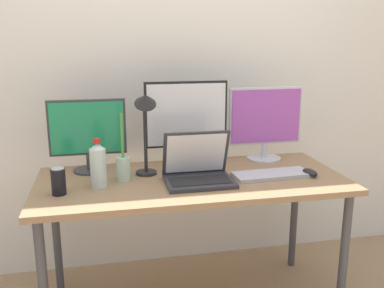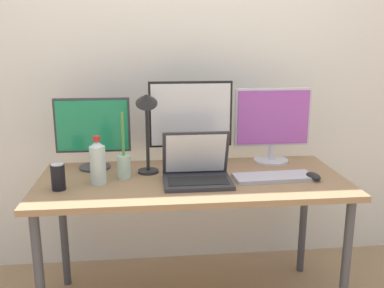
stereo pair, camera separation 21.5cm
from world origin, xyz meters
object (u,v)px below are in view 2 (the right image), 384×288
object	(u,v)px
monitor_left	(93,130)
desk_lamp	(147,116)
mouse_by_keyboard	(313,176)
soda_can_near_keyboard	(58,177)
keyboard_main	(273,177)
laptop_silver	(197,170)
water_bottle	(98,162)
monitor_center	(191,121)
monitor_right	(273,123)
bamboo_vase	(124,164)
work_desk	(192,191)

from	to	relation	value
monitor_left	desk_lamp	bearing A→B (deg)	-27.32
mouse_by_keyboard	soda_can_near_keyboard	world-z (taller)	soda_can_near_keyboard
keyboard_main	mouse_by_keyboard	distance (m)	0.20
laptop_silver	water_bottle	bearing A→B (deg)	177.61
mouse_by_keyboard	desk_lamp	world-z (taller)	desk_lamp
monitor_left	laptop_silver	distance (m)	0.62
soda_can_near_keyboard	desk_lamp	bearing A→B (deg)	22.81
monitor_center	mouse_by_keyboard	size ratio (longest dim) A/B	4.63
monitor_right	bamboo_vase	size ratio (longest dim) A/B	1.27
soda_can_near_keyboard	bamboo_vase	world-z (taller)	bamboo_vase
work_desk	bamboo_vase	xyz separation A→B (m)	(-0.34, 0.04, 0.14)
water_bottle	bamboo_vase	size ratio (longest dim) A/B	0.70
keyboard_main	bamboo_vase	size ratio (longest dim) A/B	1.18
monitor_left	mouse_by_keyboard	xyz separation A→B (m)	(1.12, -0.32, -0.19)
monitor_right	laptop_silver	size ratio (longest dim) A/B	1.30
work_desk	desk_lamp	size ratio (longest dim) A/B	3.40
bamboo_vase	monitor_left	bearing A→B (deg)	132.55
monitor_center	bamboo_vase	world-z (taller)	monitor_center
monitor_center	monitor_right	xyz separation A→B (m)	(0.47, 0.02, -0.03)
monitor_left	bamboo_vase	size ratio (longest dim) A/B	1.18
work_desk	keyboard_main	size ratio (longest dim) A/B	3.88
soda_can_near_keyboard	work_desk	bearing A→B (deg)	9.18
work_desk	monitor_center	xyz separation A→B (m)	(0.02, 0.23, 0.32)
monitor_left	laptop_silver	xyz separation A→B (m)	(0.53, -0.28, -0.15)
water_bottle	desk_lamp	size ratio (longest dim) A/B	0.52
monitor_right	desk_lamp	world-z (taller)	desk_lamp
bamboo_vase	desk_lamp	size ratio (longest dim) A/B	0.74
laptop_silver	mouse_by_keyboard	world-z (taller)	laptop_silver
monitor_left	water_bottle	world-z (taller)	monitor_left
monitor_left	laptop_silver	bearing A→B (deg)	-28.01
mouse_by_keyboard	water_bottle	distance (m)	1.08
desk_lamp	mouse_by_keyboard	bearing A→B (deg)	-11.45
water_bottle	bamboo_vase	xyz separation A→B (m)	(0.12, 0.08, -0.04)
keyboard_main	soda_can_near_keyboard	world-z (taller)	soda_can_near_keyboard
monitor_center	desk_lamp	distance (m)	0.29
laptop_silver	keyboard_main	xyz separation A→B (m)	(0.39, -0.00, -0.05)
water_bottle	monitor_left	bearing A→B (deg)	100.54
water_bottle	mouse_by_keyboard	bearing A→B (deg)	-2.98
water_bottle	desk_lamp	xyz separation A→B (m)	(0.24, 0.11, 0.20)
monitor_left	mouse_by_keyboard	bearing A→B (deg)	-15.88
monitor_right	keyboard_main	size ratio (longest dim) A/B	1.08
monitor_center	monitor_right	world-z (taller)	monitor_center
monitor_center	keyboard_main	world-z (taller)	monitor_center
monitor_left	monitor_right	bearing A→B (deg)	1.63
work_desk	monitor_right	xyz separation A→B (m)	(0.49, 0.25, 0.30)
monitor_right	soda_can_near_keyboard	xyz separation A→B (m)	(-1.13, -0.36, -0.17)
work_desk	bamboo_vase	distance (m)	0.37
soda_can_near_keyboard	keyboard_main	bearing A→B (deg)	2.38
work_desk	laptop_silver	world-z (taller)	laptop_silver
laptop_silver	keyboard_main	bearing A→B (deg)	-0.24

